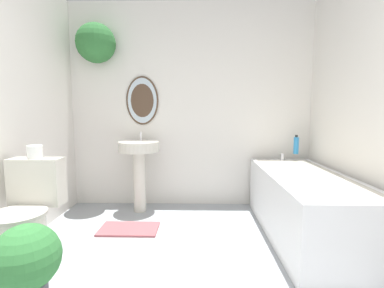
{
  "coord_description": "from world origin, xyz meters",
  "views": [
    {
      "loc": [
        0.09,
        -0.53,
        1.13
      ],
      "look_at": [
        0.04,
        1.74,
        0.87
      ],
      "focal_mm": 26.0,
      "sensor_mm": 36.0,
      "label": 1
    }
  ],
  "objects_px": {
    "pedestal_sink": "(139,160)",
    "bathtub": "(305,204)",
    "toilet": "(24,223)",
    "potted_plant": "(27,262)",
    "shampoo_bottle": "(296,145)",
    "toilet_paper_roll": "(35,152)"
  },
  "relations": [
    {
      "from": "pedestal_sink",
      "to": "bathtub",
      "type": "relative_size",
      "value": 0.54
    },
    {
      "from": "toilet",
      "to": "pedestal_sink",
      "type": "bearing_deg",
      "value": 63.11
    },
    {
      "from": "toilet",
      "to": "potted_plant",
      "type": "distance_m",
      "value": 0.54
    },
    {
      "from": "toilet",
      "to": "bathtub",
      "type": "xyz_separation_m",
      "value": [
        2.23,
        0.55,
        -0.03
      ]
    },
    {
      "from": "potted_plant",
      "to": "toilet_paper_roll",
      "type": "bearing_deg",
      "value": 114.9
    },
    {
      "from": "toilet_paper_roll",
      "to": "potted_plant",
      "type": "bearing_deg",
      "value": -65.1
    },
    {
      "from": "toilet",
      "to": "pedestal_sink",
      "type": "relative_size",
      "value": 0.86
    },
    {
      "from": "pedestal_sink",
      "to": "bathtub",
      "type": "height_order",
      "value": "pedestal_sink"
    },
    {
      "from": "pedestal_sink",
      "to": "toilet",
      "type": "bearing_deg",
      "value": -116.89
    },
    {
      "from": "toilet",
      "to": "shampoo_bottle",
      "type": "height_order",
      "value": "shampoo_bottle"
    },
    {
      "from": "pedestal_sink",
      "to": "potted_plant",
      "type": "bearing_deg",
      "value": -100.35
    },
    {
      "from": "pedestal_sink",
      "to": "shampoo_bottle",
      "type": "height_order",
      "value": "pedestal_sink"
    },
    {
      "from": "pedestal_sink",
      "to": "potted_plant",
      "type": "distance_m",
      "value": 1.67
    },
    {
      "from": "toilet",
      "to": "shampoo_bottle",
      "type": "xyz_separation_m",
      "value": [
        2.37,
        1.26,
        0.43
      ]
    },
    {
      "from": "pedestal_sink",
      "to": "toilet_paper_roll",
      "type": "relative_size",
      "value": 8.18
    },
    {
      "from": "pedestal_sink",
      "to": "bathtub",
      "type": "xyz_separation_m",
      "value": [
        1.63,
        -0.61,
        -0.29
      ]
    },
    {
      "from": "bathtub",
      "to": "toilet_paper_roll",
      "type": "bearing_deg",
      "value": -170.62
    },
    {
      "from": "potted_plant",
      "to": "bathtub",
      "type": "bearing_deg",
      "value": 27.5
    },
    {
      "from": "toilet",
      "to": "toilet_paper_roll",
      "type": "bearing_deg",
      "value": 90.0
    },
    {
      "from": "toilet",
      "to": "potted_plant",
      "type": "xyz_separation_m",
      "value": [
        0.3,
        -0.45,
        -0.03
      ]
    },
    {
      "from": "shampoo_bottle",
      "to": "toilet_paper_roll",
      "type": "xyz_separation_m",
      "value": [
        -2.37,
        -1.08,
        0.07
      ]
    },
    {
      "from": "bathtub",
      "to": "potted_plant",
      "type": "distance_m",
      "value": 2.18
    }
  ]
}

